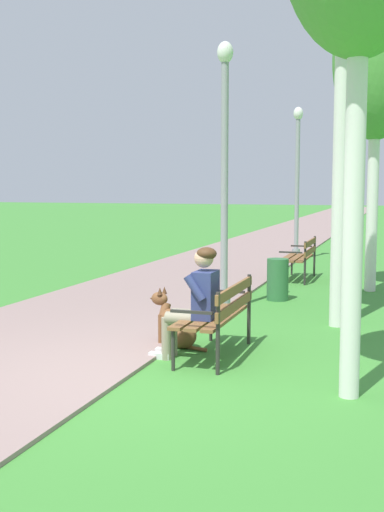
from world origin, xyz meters
TOP-DOWN VIEW (x-y plane):
  - ground_plane at (0.00, 0.00)m, footprint 120.00×120.00m
  - paved_path at (-1.78, 24.00)m, footprint 3.34×60.00m
  - park_bench_near at (0.51, 1.05)m, footprint 0.55×1.50m
  - park_bench_mid at (0.47, 7.35)m, footprint 0.55×1.50m
  - person_seated_on_near_bench at (0.31, 0.85)m, footprint 0.74×0.49m
  - dog_brown at (-0.10, 1.31)m, footprint 0.81×0.41m
  - lamp_post_near at (-0.16, 3.71)m, footprint 0.24×0.24m
  - lamp_post_mid at (-0.19, 10.84)m, footprint 0.24×0.24m
  - birch_tree_third at (1.88, 6.34)m, footprint 1.53×1.41m
  - litter_bin at (0.46, 4.86)m, footprint 0.36×0.36m

SIDE VIEW (x-z plane):
  - ground_plane at x=0.00m, z-range 0.00..0.00m
  - paved_path at x=-1.78m, z-range 0.00..0.04m
  - dog_brown at x=-0.10m, z-range -0.09..0.61m
  - litter_bin at x=0.46m, z-range 0.00..0.70m
  - park_bench_near at x=0.51m, z-range 0.09..0.94m
  - park_bench_mid at x=0.47m, z-range 0.09..0.94m
  - person_seated_on_near_bench at x=0.31m, z-range 0.06..1.31m
  - lamp_post_mid at x=-0.19m, z-range 0.07..3.95m
  - lamp_post_near at x=-0.16m, z-range 0.07..4.10m
  - birch_tree_third at x=1.88m, z-range 1.30..6.93m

